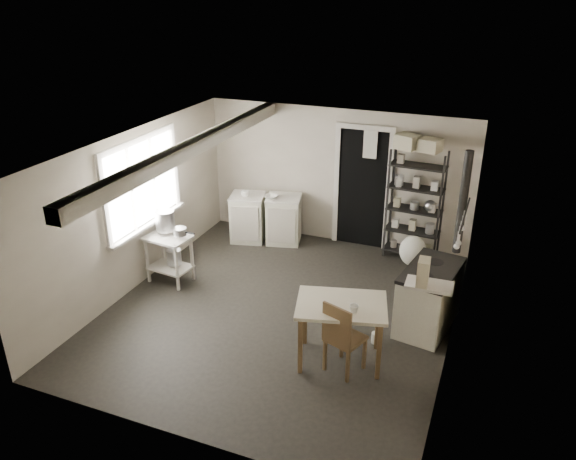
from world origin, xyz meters
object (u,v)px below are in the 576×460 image
at_px(work_table, 340,333).
at_px(chair, 346,334).
at_px(shelf_rack, 415,203).
at_px(stockpot, 165,221).
at_px(stove, 429,296).
at_px(prep_table, 170,257).
at_px(flour_sack, 413,252).
at_px(base_cabinets, 266,216).

relative_size(work_table, chair, 1.11).
bearing_deg(work_table, shelf_rack, 84.71).
relative_size(stockpot, stove, 0.28).
bearing_deg(work_table, prep_table, 162.63).
bearing_deg(flour_sack, work_table, -97.48).
bearing_deg(prep_table, shelf_rack, 33.48).
distance_m(work_table, chair, 0.21).
xyz_separation_m(stockpot, shelf_rack, (3.28, 2.03, 0.01)).
bearing_deg(shelf_rack, stove, -69.82).
bearing_deg(chair, work_table, 145.42).
height_order(prep_table, shelf_rack, shelf_rack).
bearing_deg(base_cabinets, stove, -42.50).
height_order(stove, chair, chair).
bearing_deg(stove, shelf_rack, 116.10).
bearing_deg(shelf_rack, base_cabinets, -170.05).
bearing_deg(work_table, base_cabinets, 128.17).
bearing_deg(stockpot, base_cabinets, 64.58).
relative_size(prep_table, work_table, 0.71).
bearing_deg(base_cabinets, work_table, -65.92).
bearing_deg(prep_table, flour_sack, 29.32).
xyz_separation_m(stockpot, work_table, (3.00, -1.01, -0.56)).
relative_size(stove, work_table, 1.04).
bearing_deg(shelf_rack, stockpot, -144.74).
bearing_deg(flour_sack, shelf_rack, 106.51).
distance_m(shelf_rack, stove, 2.05).
bearing_deg(prep_table, stockpot, 130.90).
distance_m(stockpot, flour_sack, 3.86).
bearing_deg(stockpot, work_table, -18.53).
xyz_separation_m(prep_table, work_table, (2.92, -0.91, -0.02)).
distance_m(chair, flour_sack, 2.93).
bearing_deg(stockpot, chair, -20.37).
bearing_deg(stove, flour_sack, 116.12).
bearing_deg(work_table, stockpot, 161.47).
height_order(work_table, chair, chair).
relative_size(stockpot, base_cabinets, 0.24).
bearing_deg(stove, chair, -110.81).
xyz_separation_m(prep_table, flour_sack, (3.29, 1.84, -0.16)).
height_order(stockpot, stove, stockpot).
relative_size(stockpot, flour_sack, 0.60).
bearing_deg(work_table, flour_sack, 82.52).
bearing_deg(stockpot, shelf_rack, 31.68).
distance_m(prep_table, base_cabinets, 1.99).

